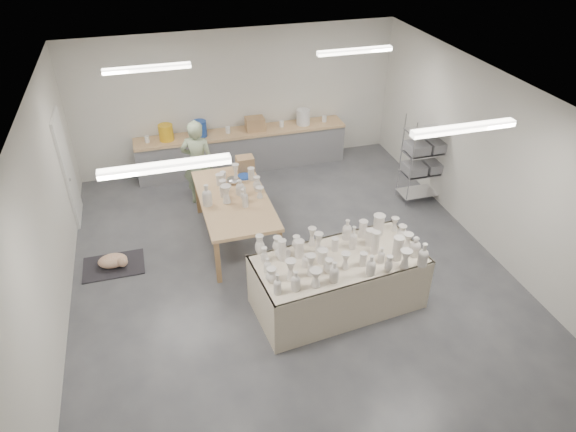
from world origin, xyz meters
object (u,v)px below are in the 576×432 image
object	(u,v)px
work_table	(235,194)
red_stool	(199,183)
potter	(198,163)
drying_table	(338,280)

from	to	relation	value
work_table	red_stool	size ratio (longest dim) A/B	5.90
work_table	potter	distance (m)	1.42
work_table	potter	size ratio (longest dim) A/B	1.33
drying_table	potter	world-z (taller)	potter
work_table	potter	bearing A→B (deg)	108.16
drying_table	work_table	distance (m)	2.53
work_table	potter	world-z (taller)	potter
drying_table	potter	size ratio (longest dim) A/B	1.48
drying_table	potter	xyz separation A→B (m)	(-1.57, 3.59, 0.40)
drying_table	red_stool	size ratio (longest dim) A/B	6.60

